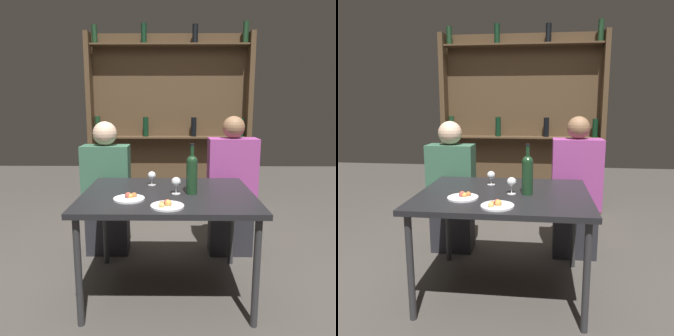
{
  "view_description": "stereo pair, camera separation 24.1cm",
  "coord_description": "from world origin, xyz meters",
  "views": [
    {
      "loc": [
        0.02,
        -2.23,
        1.35
      ],
      "look_at": [
        0.0,
        0.14,
        0.89
      ],
      "focal_mm": 35.0,
      "sensor_mm": 36.0,
      "label": 1
    },
    {
      "loc": [
        0.26,
        -2.21,
        1.35
      ],
      "look_at": [
        0.0,
        0.14,
        0.89
      ],
      "focal_mm": 35.0,
      "sensor_mm": 36.0,
      "label": 2
    }
  ],
  "objects": [
    {
      "name": "wine_glass_0",
      "position": [
        -0.13,
        0.22,
        0.82
      ],
      "size": [
        0.06,
        0.06,
        0.11
      ],
      "color": "silver",
      "rests_on": "dining_table"
    },
    {
      "name": "seated_person_right",
      "position": [
        0.57,
        0.63,
        0.59
      ],
      "size": [
        0.43,
        0.22,
        1.26
      ],
      "color": "#26262B",
      "rests_on": "ground_plane"
    },
    {
      "name": "food_plate_1",
      "position": [
        -0.0,
        -0.33,
        0.76
      ],
      "size": [
        0.2,
        0.2,
        0.05
      ],
      "color": "white",
      "rests_on": "dining_table"
    },
    {
      "name": "wine_rack_wall",
      "position": [
        0.0,
        1.98,
        1.16
      ],
      "size": [
        2.04,
        0.21,
        2.33
      ],
      "color": "#4C3823",
      "rests_on": "ground_plane"
    },
    {
      "name": "seated_person_left",
      "position": [
        -0.56,
        0.63,
        0.57
      ],
      "size": [
        0.42,
        0.22,
        1.21
      ],
      "color": "#26262B",
      "rests_on": "ground_plane"
    },
    {
      "name": "wine_glass_1",
      "position": [
        0.06,
        -0.03,
        0.83
      ],
      "size": [
        0.07,
        0.07,
        0.12
      ],
      "color": "silver",
      "rests_on": "dining_table"
    },
    {
      "name": "food_plate_0",
      "position": [
        -0.25,
        -0.17,
        0.75
      ],
      "size": [
        0.2,
        0.2,
        0.05
      ],
      "color": "white",
      "rests_on": "dining_table"
    },
    {
      "name": "ground_plane",
      "position": [
        0.0,
        0.0,
        0.0
      ],
      "size": [
        10.0,
        10.0,
        0.0
      ],
      "primitive_type": "plane",
      "color": "#47423D"
    },
    {
      "name": "wine_bottle",
      "position": [
        0.17,
        -0.02,
        0.89
      ],
      "size": [
        0.08,
        0.08,
        0.35
      ],
      "color": "#19381E",
      "rests_on": "dining_table"
    },
    {
      "name": "dining_table",
      "position": [
        0.0,
        0.0,
        0.68
      ],
      "size": [
        1.19,
        0.94,
        0.74
      ],
      "color": "black",
      "rests_on": "ground_plane"
    }
  ]
}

